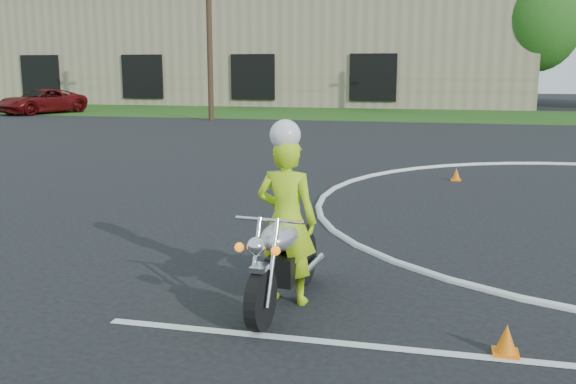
# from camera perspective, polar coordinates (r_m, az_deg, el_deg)

# --- Properties ---
(grass_strip) EXTENTS (120.00, 10.00, 0.02)m
(grass_strip) POSITION_cam_1_polar(r_m,az_deg,el_deg) (37.08, 19.16, 6.36)
(grass_strip) COLOR #1E4714
(grass_strip) RESTS_ON ground
(primary_motorcycle) EXTENTS (0.75, 2.15, 1.13)m
(primary_motorcycle) POSITION_cam_1_polar(r_m,az_deg,el_deg) (7.18, -0.38, -5.96)
(primary_motorcycle) COLOR black
(primary_motorcycle) RESTS_ON ground
(rider_primary_grp) EXTENTS (0.73, 0.52, 2.09)m
(rider_primary_grp) POSITION_cam_1_polar(r_m,az_deg,el_deg) (7.19, -0.13, -2.12)
(rider_primary_grp) COLOR #B4E618
(rider_primary_grp) RESTS_ON ground
(pickup_grp) EXTENTS (4.06, 5.57, 1.41)m
(pickup_grp) POSITION_cam_1_polar(r_m,az_deg,el_deg) (39.98, -21.05, 7.53)
(pickup_grp) COLOR #570A0B
(pickup_grp) RESTS_ON ground
(warehouse) EXTENTS (41.00, 17.00, 8.30)m
(warehouse) POSITION_cam_1_polar(r_m,az_deg,el_deg) (51.82, -2.76, 12.71)
(warehouse) COLOR tan
(warehouse) RESTS_ON ground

